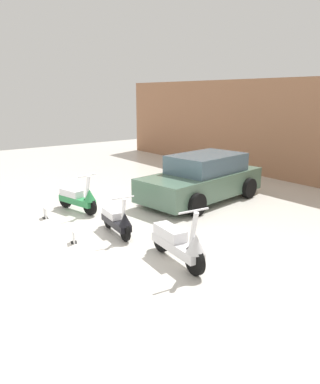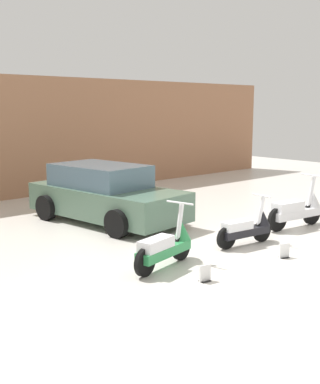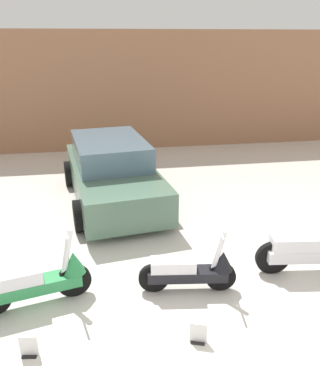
{
  "view_description": "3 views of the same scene",
  "coord_description": "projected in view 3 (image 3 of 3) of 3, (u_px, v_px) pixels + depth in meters",
  "views": [
    {
      "loc": [
        7.04,
        -2.99,
        2.96
      ],
      "look_at": [
        0.08,
        2.27,
        0.66
      ],
      "focal_mm": 35.0,
      "sensor_mm": 36.0,
      "label": 1
    },
    {
      "loc": [
        -6.66,
        -4.75,
        2.59
      ],
      "look_at": [
        -0.32,
        2.54,
        0.88
      ],
      "focal_mm": 45.0,
      "sensor_mm": 36.0,
      "label": 2
    },
    {
      "loc": [
        -0.7,
        -3.31,
        3.24
      ],
      "look_at": [
        0.22,
        2.41,
        0.85
      ],
      "focal_mm": 35.0,
      "sensor_mm": 36.0,
      "label": 3
    }
  ],
  "objects": [
    {
      "name": "scooter_front_right",
      "position": [
        192.0,
        270.0,
        5.07
      ],
      "size": [
        1.33,
        0.48,
        0.93
      ],
      "rotation": [
        0.0,
        0.0,
        -0.13
      ],
      "color": "black",
      "rests_on": "ground_plane"
    },
    {
      "name": "placard_near_right_scooter",
      "position": [
        198.0,
        334.0,
        4.27
      ],
      "size": [
        0.2,
        0.17,
        0.26
      ],
      "rotation": [
        0.0,
        0.0,
        -0.33
      ],
      "color": "black",
      "rests_on": "ground_plane"
    },
    {
      "name": "wall_back",
      "position": [
        122.0,
        92.0,
        11.2
      ],
      "size": [
        19.6,
        0.12,
        3.48
      ],
      "primitive_type": "cube",
      "color": "#9E6B4C",
      "rests_on": "ground_plane"
    },
    {
      "name": "ground_plane",
      "position": [
        174.0,
        338.0,
        4.36
      ],
      "size": [
        28.0,
        28.0,
        0.0
      ],
      "primitive_type": "plane",
      "color": "silver"
    },
    {
      "name": "scooter_front_center",
      "position": [
        316.0,
        248.0,
        5.46
      ],
      "size": [
        1.62,
        0.58,
        1.13
      ],
      "rotation": [
        0.0,
        0.0,
        -0.12
      ],
      "color": "black",
      "rests_on": "ground_plane"
    },
    {
      "name": "car_rear_left",
      "position": [
        112.0,
        172.0,
        7.9
      ],
      "size": [
        2.24,
        4.01,
        1.3
      ],
      "rotation": [
        0.0,
        0.0,
        -1.44
      ],
      "color": "#51705B",
      "rests_on": "ground_plane"
    },
    {
      "name": "scooter_front_left",
      "position": [
        39.0,
        280.0,
        4.81
      ],
      "size": [
        1.45,
        0.63,
        1.03
      ],
      "rotation": [
        0.0,
        0.0,
        0.23
      ],
      "color": "black",
      "rests_on": "ground_plane"
    },
    {
      "name": "placard_near_left_scooter",
      "position": [
        29.0,
        347.0,
        4.09
      ],
      "size": [
        0.2,
        0.14,
        0.26
      ],
      "rotation": [
        0.0,
        0.0,
        -0.14
      ],
      "color": "black",
      "rests_on": "ground_plane"
    }
  ]
}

